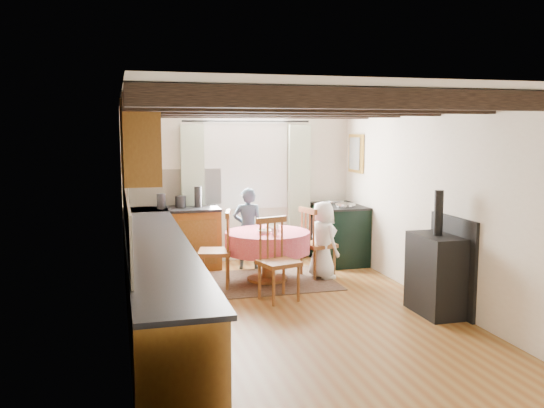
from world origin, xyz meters
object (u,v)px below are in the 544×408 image
object	(u,v)px
dining_table	(267,257)
cup	(275,232)
chair_right	(318,242)
chair_left	(215,249)
cast_iron_stove	(437,253)
chair_near	(279,260)
child_right	(323,240)
aga_range	(339,233)
child_far	(248,228)

from	to	relation	value
dining_table	cup	bearing A→B (deg)	-84.83
chair_right	dining_table	bearing A→B (deg)	82.57
chair_left	cast_iron_stove	distance (m)	2.84
chair_near	chair_right	distance (m)	1.28
cup	cast_iron_stove	bearing A→B (deg)	-46.28
child_right	chair_right	bearing A→B (deg)	1.13
aga_range	cast_iron_stove	size ratio (longest dim) A/B	0.71
dining_table	child_right	distance (m)	0.82
dining_table	chair_left	xyz separation A→B (m)	(-0.74, -0.07, 0.16)
chair_near	child_right	bearing A→B (deg)	27.72
chair_near	cup	world-z (taller)	chair_near
child_far	child_right	distance (m)	1.22
chair_left	child_far	distance (m)	1.10
child_right	aga_range	bearing A→B (deg)	-51.78
aga_range	child_right	world-z (taller)	child_right
child_right	cup	size ratio (longest dim) A/B	10.35
cup	child_far	bearing A→B (deg)	96.06
chair_near	cast_iron_stove	distance (m)	1.85
chair_near	cup	size ratio (longest dim) A/B	9.65
chair_near	cast_iron_stove	world-z (taller)	cast_iron_stove
chair_right	aga_range	size ratio (longest dim) A/B	0.99
dining_table	chair_left	distance (m)	0.76
dining_table	aga_range	size ratio (longest dim) A/B	1.15
dining_table	chair_right	bearing A→B (deg)	6.13
child_far	cup	bearing A→B (deg)	107.83
chair_right	child_far	world-z (taller)	child_far
dining_table	aga_range	distance (m)	1.62
chair_right	child_right	distance (m)	0.12
child_far	dining_table	bearing A→B (deg)	108.15
chair_near	chair_right	size ratio (longest dim) A/B	1.02
child_far	child_right	xyz separation A→B (m)	(0.89, -0.83, -0.07)
dining_table	cup	world-z (taller)	cup
cast_iron_stove	child_right	distance (m)	1.94
dining_table	cup	xyz separation A→B (m)	(0.03, -0.29, 0.40)
chair_right	cast_iron_stove	xyz separation A→B (m)	(0.73, -1.90, 0.20)
dining_table	cast_iron_stove	distance (m)	2.38
dining_table	chair_left	world-z (taller)	chair_left
chair_right	child_far	xyz separation A→B (m)	(-0.85, 0.72, 0.11)
cast_iron_stove	child_right	world-z (taller)	cast_iron_stove
chair_left	child_far	xyz separation A→B (m)	(0.65, 0.88, 0.10)
chair_left	child_far	size ratio (longest dim) A/B	0.84
chair_near	aga_range	distance (m)	2.26
child_far	child_right	world-z (taller)	child_far
chair_left	aga_range	world-z (taller)	chair_left
dining_table	chair_right	distance (m)	0.78
chair_near	aga_range	size ratio (longest dim) A/B	1.01
child_right	cup	xyz separation A→B (m)	(-0.77, -0.26, 0.20)
cast_iron_stove	child_far	distance (m)	3.07
aga_range	cast_iron_stove	distance (m)	2.68
chair_left	chair_right	distance (m)	1.50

